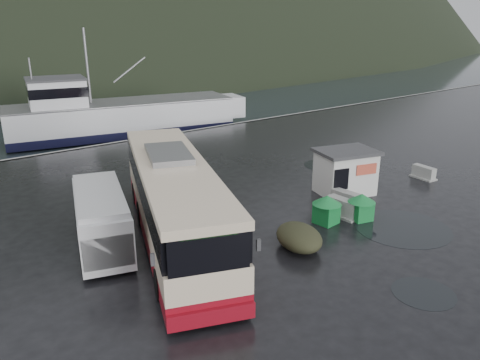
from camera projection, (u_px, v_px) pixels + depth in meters
ground at (271, 232)px, 21.45m from camera, size 160.00×160.00×0.00m
quay_edge at (103, 145)px, 36.47m from camera, size 160.00×0.60×1.50m
coach_bus at (176, 239)px, 20.73m from camera, size 7.82×13.75×3.81m
white_van at (104, 246)px, 20.13m from camera, size 3.74×6.36×2.52m
waste_bin_left at (326, 223)px, 22.44m from camera, size 1.11×1.11×1.40m
waste_bin_right at (360, 219)px, 22.82m from camera, size 1.17×1.17×1.33m
dome_tent at (299, 248)px, 19.98m from camera, size 2.59×3.02×1.00m
ticket_kiosk at (344, 193)px, 26.34m from camera, size 3.73×3.20×2.49m
jersey_barrier_a at (342, 216)px, 23.27m from camera, size 0.98×1.82×0.89m
jersey_barrier_b at (345, 207)px, 24.37m from camera, size 0.97×1.74×0.84m
jersey_barrier_c at (423, 178)px, 28.76m from camera, size 0.90×1.59×0.76m
fishing_trawler at (123, 120)px, 45.30m from camera, size 25.40×10.29×9.93m
puddles at (380, 215)px, 23.32m from camera, size 11.21×15.32×0.01m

